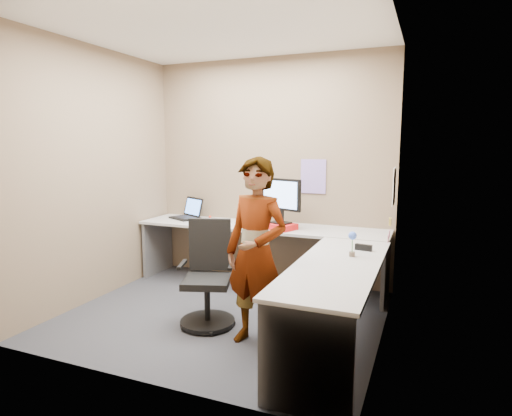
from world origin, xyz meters
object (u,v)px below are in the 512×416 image
at_px(desk, 278,252).
at_px(person, 256,253).
at_px(office_chair, 208,283).
at_px(monitor, 281,197).

relative_size(desk, person, 1.89).
bearing_deg(office_chair, desk, 32.73).
xyz_separation_m(desk, office_chair, (-0.48, -0.61, -0.20)).
distance_m(monitor, office_chair, 1.34).
bearing_deg(desk, office_chair, -128.47).
height_order(office_chair, person, person).
distance_m(monitor, person, 1.37).
xyz_separation_m(office_chair, person, (0.58, -0.22, 0.39)).
relative_size(desk, office_chair, 3.11).
xyz_separation_m(desk, monitor, (-0.14, 0.49, 0.50)).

